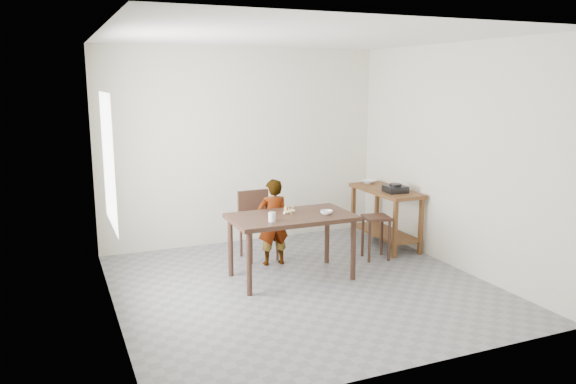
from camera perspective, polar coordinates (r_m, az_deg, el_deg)
name	(u,v)px	position (r m, az deg, el deg)	size (l,w,h in m)	color
floor	(302,288)	(6.37, 1.43, -9.70)	(4.00, 4.00, 0.04)	slate
ceiling	(303,34)	(5.96, 1.57, 15.72)	(4.00, 4.00, 0.04)	white
wall_back	(243,147)	(7.88, -4.64, 4.62)	(4.00, 0.04, 2.70)	silver
wall_front	(415,204)	(4.29, 12.78, -1.24)	(4.00, 0.04, 2.70)	silver
wall_left	(106,180)	(5.50, -18.03, 1.21)	(0.04, 4.00, 2.70)	silver
wall_right	(454,157)	(7.09, 16.55, 3.45)	(0.04, 4.00, 2.70)	silver
window_pane	(108,161)	(5.68, -17.81, 3.06)	(0.02, 1.10, 1.30)	white
dining_table	(291,247)	(6.50, 0.35, -5.57)	(1.40, 0.80, 0.75)	#362017
prep_counter	(385,217)	(7.88, 9.86, -2.53)	(0.50, 1.20, 0.80)	#573419
child	(273,222)	(6.93, -1.55, -3.09)	(0.40, 0.26, 1.08)	white
dining_chair	(259,226)	(7.19, -2.98, -3.45)	(0.42, 0.42, 0.86)	#362017
stool	(376,237)	(7.30, 8.91, -4.58)	(0.32, 0.32, 0.56)	#362017
glass_tumbler	(272,217)	(6.10, -1.64, -2.54)	(0.08, 0.08, 0.10)	silver
small_bowl	(326,212)	(6.44, 3.93, -2.08)	(0.14, 0.14, 0.05)	silver
banana	(289,211)	(6.46, 0.12, -1.96)	(0.16, 0.11, 0.06)	#FCEB4C
serving_bowl	(369,182)	(8.15, 8.22, 1.04)	(0.20, 0.20, 0.05)	silver
gas_burner	(395,189)	(7.56, 10.85, 0.30)	(0.27, 0.27, 0.09)	black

